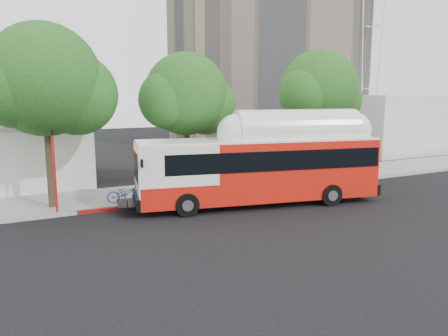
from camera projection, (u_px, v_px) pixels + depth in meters
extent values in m
plane|color=black|center=(249.00, 214.00, 22.60)|extent=(120.00, 120.00, 0.00)
cube|color=gray|center=(199.00, 188.00, 28.30)|extent=(60.00, 5.00, 0.15)
cube|color=gray|center=(216.00, 197.00, 26.01)|extent=(60.00, 0.30, 0.15)
cube|color=maroon|center=(169.00, 202.00, 24.67)|extent=(10.00, 0.32, 0.16)
cylinder|color=#2D2116|center=(49.00, 153.00, 22.90)|extent=(0.36, 0.36, 6.08)
sphere|color=#164E1A|center=(44.00, 80.00, 22.26)|extent=(5.80, 5.80, 5.80)
sphere|color=#164E1A|center=(77.00, 95.00, 23.28)|extent=(4.35, 4.35, 4.35)
cylinder|color=#2D2116|center=(187.00, 150.00, 26.97)|extent=(0.36, 0.36, 5.44)
sphere|color=#164E1A|center=(186.00, 94.00, 26.40)|extent=(5.00, 5.00, 5.00)
sphere|color=#164E1A|center=(205.00, 105.00, 27.30)|extent=(3.75, 3.75, 3.75)
cylinder|color=#2D2116|center=(317.00, 140.00, 31.23)|extent=(0.36, 0.36, 5.76)
sphere|color=#164E1A|center=(319.00, 89.00, 30.63)|extent=(5.40, 5.40, 5.40)
sphere|color=#164E1A|center=(333.00, 99.00, 31.59)|extent=(4.05, 4.05, 4.05)
cube|color=silver|center=(407.00, 122.00, 49.56)|extent=(20.00, 12.00, 6.00)
cube|color=red|center=(259.00, 169.00, 24.13)|extent=(13.59, 5.44, 3.21)
cube|color=black|center=(269.00, 157.00, 24.16)|extent=(12.30, 5.24, 1.05)
cube|color=white|center=(259.00, 140.00, 23.85)|extent=(13.57, 5.35, 0.11)
cube|color=white|center=(297.00, 134.00, 24.39)|extent=(7.38, 3.56, 0.61)
cube|color=black|center=(126.00, 203.00, 22.45)|extent=(1.26, 2.13, 0.07)
imported|color=navy|center=(126.00, 193.00, 22.36)|extent=(1.02, 1.99, 1.00)
cylinder|color=red|center=(55.00, 176.00, 22.01)|extent=(0.12, 0.12, 4.10)
cube|color=black|center=(52.00, 133.00, 21.65)|extent=(0.05, 0.41, 0.26)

